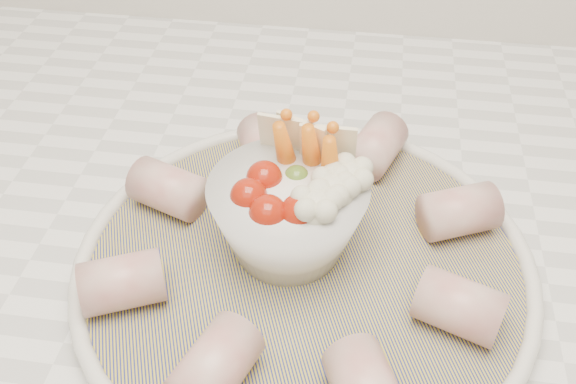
# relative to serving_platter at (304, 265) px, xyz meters

# --- Properties ---
(serving_platter) EXTENTS (0.44, 0.44, 0.02)m
(serving_platter) POSITION_rel_serving_platter_xyz_m (0.00, 0.00, 0.00)
(serving_platter) COLOR navy
(serving_platter) RESTS_ON kitchen_counter
(veggie_bowl) EXTENTS (0.12, 0.12, 0.10)m
(veggie_bowl) POSITION_rel_serving_platter_xyz_m (-0.01, 0.01, 0.04)
(veggie_bowl) COLOR silver
(veggie_bowl) RESTS_ON serving_platter
(cured_meat_rolls) EXTENTS (0.30, 0.30, 0.04)m
(cured_meat_rolls) POSITION_rel_serving_platter_xyz_m (-0.00, 0.00, 0.02)
(cured_meat_rolls) COLOR #AD534F
(cured_meat_rolls) RESTS_ON serving_platter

